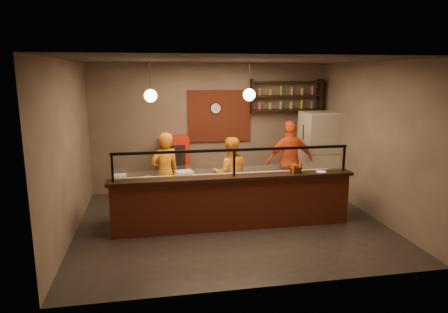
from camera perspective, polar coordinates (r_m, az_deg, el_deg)
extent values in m
plane|color=black|center=(8.16, 0.97, -9.48)|extent=(6.00, 6.00, 0.00)
plane|color=#38322B|center=(7.61, 1.06, 13.59)|extent=(6.00, 6.00, 0.00)
plane|color=#7C685A|center=(10.16, -1.78, 4.10)|extent=(6.00, 0.00, 6.00)
plane|color=#7C685A|center=(7.72, -21.37, 0.82)|extent=(0.00, 5.00, 5.00)
plane|color=#7C685A|center=(8.82, 20.51, 2.17)|extent=(0.00, 5.00, 5.00)
plane|color=#7C685A|center=(5.36, 6.31, -3.01)|extent=(6.00, 0.00, 6.00)
cube|color=maroon|center=(10.13, -0.64, 5.79)|extent=(1.60, 0.04, 1.30)
cube|color=maroon|center=(7.72, 1.43, -6.81)|extent=(4.60, 0.25, 1.00)
cube|color=black|center=(7.56, 1.45, -3.00)|extent=(4.70, 0.37, 0.06)
cube|color=gray|center=(8.20, 0.71, -6.21)|extent=(4.60, 0.75, 0.85)
cube|color=silver|center=(8.08, 0.71, -3.17)|extent=(4.60, 0.75, 0.05)
cube|color=white|center=(7.50, 1.46, -0.93)|extent=(4.40, 0.02, 0.50)
cube|color=black|center=(7.45, 1.47, 0.94)|extent=(4.50, 0.05, 0.05)
cube|color=black|center=(7.38, -15.68, -1.59)|extent=(0.04, 0.04, 0.50)
cube|color=black|center=(7.50, 1.46, -0.93)|extent=(0.04, 0.04, 0.50)
cube|color=black|center=(8.24, 16.76, -0.28)|extent=(0.04, 0.04, 0.50)
cube|color=black|center=(10.39, 8.84, 6.63)|extent=(1.80, 0.28, 0.04)
cube|color=black|center=(10.37, 8.90, 8.56)|extent=(1.80, 0.28, 0.04)
cube|color=black|center=(10.35, 8.96, 10.49)|extent=(1.80, 0.28, 0.04)
cube|color=black|center=(10.11, 4.02, 8.59)|extent=(0.04, 0.28, 0.85)
cube|color=black|center=(10.70, 13.51, 8.47)|extent=(0.04, 0.28, 0.85)
cylinder|color=black|center=(10.08, -1.20, 6.90)|extent=(0.30, 0.04, 0.30)
cylinder|color=black|center=(7.66, -10.55, 11.14)|extent=(0.01, 0.01, 0.60)
sphere|color=#FFD58C|center=(7.67, -10.45, 8.53)|extent=(0.24, 0.24, 0.24)
cylinder|color=black|center=(7.89, 3.66, 11.33)|extent=(0.01, 0.01, 0.60)
sphere|color=#FFD58C|center=(7.90, 3.63, 8.79)|extent=(0.24, 0.24, 0.24)
imported|color=#C86E12|center=(8.58, -8.42, -2.38)|extent=(0.75, 0.64, 1.76)
imported|color=orange|center=(8.75, 0.89, -2.45)|extent=(0.82, 0.66, 1.62)
imported|color=#E64915|center=(9.48, 9.43, -0.63)|extent=(1.11, 0.46, 1.89)
cube|color=beige|center=(10.27, 13.38, 0.56)|extent=(0.87, 0.81, 2.03)
cube|color=#B31C0B|center=(9.88, -6.92, -1.35)|extent=(0.65, 0.60, 1.46)
cylinder|color=#EEE7CA|center=(7.92, -2.32, -3.25)|extent=(0.53, 0.53, 0.01)
cube|color=silver|center=(8.04, -14.67, -2.98)|extent=(0.28, 0.23, 0.13)
cube|color=silver|center=(7.98, -5.70, -2.63)|extent=(0.37, 0.32, 0.16)
cube|color=silver|center=(7.70, -11.20, -3.45)|extent=(0.31, 0.28, 0.13)
cylinder|color=gold|center=(8.06, -7.23, -2.88)|extent=(0.37, 0.15, 0.06)
cube|color=black|center=(7.90, 10.19, -1.89)|extent=(0.24, 0.21, 0.11)
cylinder|color=black|center=(7.90, 10.92, -1.67)|extent=(0.04, 0.04, 0.18)
cylinder|color=white|center=(8.07, 13.71, -2.13)|extent=(0.21, 0.21, 0.01)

